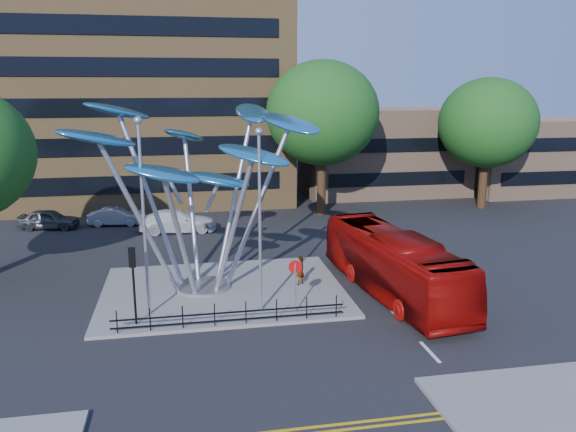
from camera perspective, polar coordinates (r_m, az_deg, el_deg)
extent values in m
plane|color=black|center=(23.36, -2.98, -12.77)|extent=(120.00, 120.00, 0.00)
cube|color=slate|center=(28.74, -6.58, -7.55)|extent=(12.00, 9.00, 0.15)
cube|color=gold|center=(18.22, -0.29, -20.94)|extent=(40.00, 0.12, 0.01)
cube|color=olive|center=(53.14, -14.82, 17.98)|extent=(25.00, 15.00, 30.00)
cube|color=tan|center=(54.51, 9.64, 6.50)|extent=(15.00, 8.00, 8.00)
cube|color=tan|center=(59.13, 23.22, 5.65)|extent=(12.00, 8.00, 7.00)
cylinder|color=black|center=(44.75, 3.42, 3.74)|extent=(0.70, 0.70, 5.72)
ellipsoid|color=#144513|center=(44.19, 3.51, 10.41)|extent=(8.80, 8.80, 8.10)
cylinder|color=black|center=(50.02, 19.21, 3.65)|extent=(0.70, 0.70, 5.06)
ellipsoid|color=#144513|center=(49.52, 19.62, 8.90)|extent=(8.00, 8.00, 7.36)
cylinder|color=#9EA0A5|center=(29.12, -8.63, -7.05)|extent=(2.80, 2.80, 0.12)
cylinder|color=#9EA0A5|center=(27.44, -11.36, -0.05)|extent=(0.24, 0.24, 7.80)
ellipsoid|color=#2E8CC7|center=(26.10, -18.88, 7.51)|extent=(3.92, 2.95, 1.39)
cylinder|color=#9EA0A5|center=(27.22, -9.62, -1.60)|extent=(0.24, 0.24, 6.40)
ellipsoid|color=#2E8CC7|center=(24.43, -12.63, 4.24)|extent=(3.47, 1.78, 1.31)
cylinder|color=#9EA0A5|center=(27.36, -7.56, -0.80)|extent=(0.24, 0.24, 7.00)
ellipsoid|color=#2E8CC7|center=(25.30, -3.51, 6.21)|extent=(3.81, 3.11, 1.36)
cylinder|color=#9EA0A5|center=(28.04, -6.47, 0.83)|extent=(0.24, 0.24, 8.20)
ellipsoid|color=#2E8CC7|center=(28.29, 0.23, 9.42)|extent=(3.52, 4.06, 1.44)
cylinder|color=#9EA0A5|center=(28.85, -7.40, 1.57)|extent=(0.24, 0.24, 8.60)
ellipsoid|color=#2E8CC7|center=(30.48, -3.67, 10.43)|extent=(2.21, 3.79, 1.39)
cylinder|color=#9EA0A5|center=(29.04, -9.35, 0.36)|extent=(0.24, 0.24, 7.40)
ellipsoid|color=#2E8CC7|center=(31.04, -10.47, 8.07)|extent=(3.02, 3.71, 1.34)
cylinder|color=#9EA0A5|center=(28.31, -10.99, 1.41)|extent=(0.24, 0.24, 8.80)
ellipsoid|color=#2E8CC7|center=(29.32, -16.92, 10.17)|extent=(3.88, 3.60, 1.42)
ellipsoid|color=#2E8CC7|center=(27.85, -12.78, 4.48)|extent=(3.40, 1.96, 1.13)
ellipsoid|color=#2E8CC7|center=(27.34, -7.11, 3.70)|extent=(3.39, 2.16, 1.11)
cylinder|color=#9EA0A5|center=(25.09, -14.42, -0.64)|extent=(0.14, 0.14, 8.50)
sphere|color=#9EA0A5|center=(24.44, -15.01, 9.36)|extent=(0.36, 0.36, 0.36)
cylinder|color=#9EA0A5|center=(24.80, -2.87, -0.98)|extent=(0.14, 0.14, 8.00)
sphere|color=#9EA0A5|center=(24.12, -2.98, 8.55)|extent=(0.36, 0.36, 0.36)
cylinder|color=black|center=(24.94, -15.36, -7.15)|extent=(0.10, 0.10, 3.20)
cube|color=black|center=(24.49, -15.56, -4.08)|extent=(0.28, 0.18, 0.85)
sphere|color=#FF0C0C|center=(24.41, -15.60, -3.45)|extent=(0.18, 0.18, 0.18)
cylinder|color=#9EA0A5|center=(25.42, 0.74, -7.35)|extent=(0.08, 0.08, 2.30)
cylinder|color=red|center=(25.11, 0.74, -5.19)|extent=(0.60, 0.04, 0.60)
cube|color=white|center=(25.13, 0.73, -5.17)|extent=(0.42, 0.03, 0.10)
cylinder|color=black|center=(24.67, -17.00, -10.24)|extent=(0.05, 0.05, 1.00)
cylinder|color=black|center=(24.54, -13.84, -10.16)|extent=(0.05, 0.05, 1.00)
cylinder|color=black|center=(24.49, -10.65, -10.05)|extent=(0.05, 0.05, 1.00)
cylinder|color=black|center=(24.51, -7.47, -9.91)|extent=(0.05, 0.05, 1.00)
cylinder|color=black|center=(24.60, -4.30, -9.74)|extent=(0.05, 0.05, 1.00)
cylinder|color=black|center=(24.76, -1.16, -9.54)|extent=(0.05, 0.05, 1.00)
cylinder|color=black|center=(25.00, 1.91, -9.32)|extent=(0.05, 0.05, 1.00)
cylinder|color=black|center=(25.30, 4.92, -9.08)|extent=(0.05, 0.05, 1.00)
cube|color=black|center=(24.52, -5.88, -9.72)|extent=(10.00, 0.06, 0.06)
cube|color=black|center=(24.66, -5.86, -10.47)|extent=(10.00, 0.06, 0.06)
imported|color=#910906|center=(28.31, 10.63, -4.78)|extent=(4.04, 11.64, 3.17)
imported|color=gray|center=(28.96, 1.24, -5.54)|extent=(0.66, 0.61, 1.52)
imported|color=#3F4247|center=(44.11, -23.14, -0.30)|extent=(4.41, 2.33, 1.43)
imported|color=#A0A2A7|center=(43.53, -17.05, -0.04)|extent=(4.14, 1.79, 1.32)
imported|color=silver|center=(40.53, -11.15, -0.49)|extent=(5.43, 2.29, 1.56)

